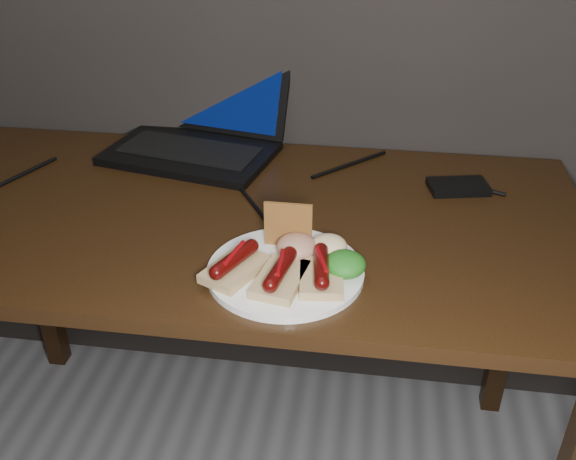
% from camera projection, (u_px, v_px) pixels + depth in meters
% --- Properties ---
extents(desk, '(1.40, 0.70, 0.75)m').
position_uv_depth(desk, '(235.00, 250.00, 1.32)').
color(desk, black).
rests_on(desk, ground).
extents(laptop, '(0.43, 0.39, 0.25)m').
position_uv_depth(laptop, '(200.00, 126.00, 1.52)').
color(laptop, black).
rests_on(laptop, desk).
extents(hard_drive, '(0.13, 0.10, 0.02)m').
position_uv_depth(hard_drive, '(458.00, 187.00, 1.35)').
color(hard_drive, black).
rests_on(hard_drive, desk).
extents(desk_cables, '(1.08, 0.36, 0.01)m').
position_uv_depth(desk_cables, '(260.00, 180.00, 1.39)').
color(desk_cables, black).
rests_on(desk_cables, desk).
extents(plate, '(0.27, 0.27, 0.01)m').
position_uv_depth(plate, '(285.00, 271.00, 1.09)').
color(plate, white).
rests_on(plate, desk).
extents(bread_sausage_left, '(0.11, 0.13, 0.04)m').
position_uv_depth(bread_sausage_left, '(235.00, 265.00, 1.07)').
color(bread_sausage_left, '#DCBE81').
rests_on(bread_sausage_left, plate).
extents(bread_sausage_center, '(0.09, 0.13, 0.04)m').
position_uv_depth(bread_sausage_center, '(280.00, 275.00, 1.04)').
color(bread_sausage_center, '#DCBE81').
rests_on(bread_sausage_center, plate).
extents(bread_sausage_right, '(0.08, 0.12, 0.04)m').
position_uv_depth(bread_sausage_right, '(321.00, 272.00, 1.05)').
color(bread_sausage_right, '#DCBE81').
rests_on(bread_sausage_right, plate).
extents(crispbread, '(0.09, 0.01, 0.08)m').
position_uv_depth(crispbread, '(288.00, 225.00, 1.13)').
color(crispbread, '#AE672F').
rests_on(crispbread, plate).
extents(salad_greens, '(0.07, 0.07, 0.04)m').
position_uv_depth(salad_greens, '(345.00, 264.00, 1.06)').
color(salad_greens, '#115912').
rests_on(salad_greens, plate).
extents(salsa_mound, '(0.07, 0.07, 0.04)m').
position_uv_depth(salsa_mound, '(297.00, 247.00, 1.11)').
color(salsa_mound, maroon).
rests_on(salsa_mound, plate).
extents(coleslaw_mound, '(0.06, 0.06, 0.04)m').
position_uv_depth(coleslaw_mound, '(329.00, 246.00, 1.11)').
color(coleslaw_mound, '#EEE8CD').
rests_on(coleslaw_mound, plate).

